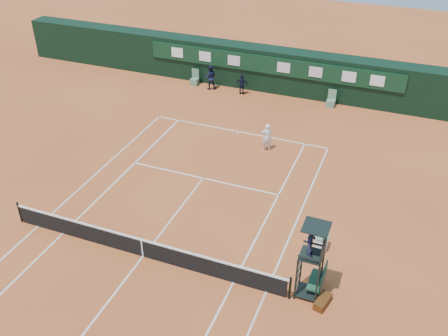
# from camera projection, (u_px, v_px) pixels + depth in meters

# --- Properties ---
(ground) EXTENTS (90.00, 90.00, 0.00)m
(ground) POSITION_uv_depth(u_px,v_px,m) (143.00, 256.00, 21.23)
(ground) COLOR #C65F2E
(ground) RESTS_ON ground
(court_lines) EXTENTS (11.05, 23.85, 0.01)m
(court_lines) POSITION_uv_depth(u_px,v_px,m) (143.00, 256.00, 21.22)
(court_lines) COLOR silver
(court_lines) RESTS_ON ground
(tennis_net) EXTENTS (12.90, 0.10, 1.10)m
(tennis_net) POSITION_uv_depth(u_px,v_px,m) (142.00, 247.00, 20.95)
(tennis_net) COLOR black
(tennis_net) RESTS_ON ground
(back_wall) EXTENTS (40.00, 1.65, 3.00)m
(back_wall) POSITION_uv_depth(u_px,v_px,m) (273.00, 69.00, 35.06)
(back_wall) COLOR black
(back_wall) RESTS_ON ground
(linesman_chair_left) EXTENTS (0.55, 0.50, 1.15)m
(linesman_chair_left) POSITION_uv_depth(u_px,v_px,m) (195.00, 80.00, 36.42)
(linesman_chair_left) COLOR #588665
(linesman_chair_left) RESTS_ON ground
(linesman_chair_right) EXTENTS (0.55, 0.50, 1.15)m
(linesman_chair_right) POSITION_uv_depth(u_px,v_px,m) (331.00, 102.00, 33.34)
(linesman_chair_right) COLOR #5B8C6A
(linesman_chair_right) RESTS_ON ground
(umpire_chair) EXTENTS (0.96, 0.95, 3.42)m
(umpire_chair) POSITION_uv_depth(u_px,v_px,m) (312.00, 247.00, 18.10)
(umpire_chair) COLOR black
(umpire_chair) RESTS_ON ground
(player_bench) EXTENTS (0.56, 1.20, 1.10)m
(player_bench) POSITION_uv_depth(u_px,v_px,m) (319.00, 279.00, 19.31)
(player_bench) COLOR #1A422A
(player_bench) RESTS_ON ground
(tennis_bag) EXTENTS (0.59, 0.96, 0.33)m
(tennis_bag) POSITION_uv_depth(u_px,v_px,m) (323.00, 302.00, 18.89)
(tennis_bag) COLOR black
(tennis_bag) RESTS_ON ground
(cooler) EXTENTS (0.57, 0.57, 0.65)m
(cooler) POSITION_uv_depth(u_px,v_px,m) (321.00, 242.00, 21.51)
(cooler) COLOR white
(cooler) RESTS_ON ground
(tennis_ball) EXTENTS (0.06, 0.06, 0.06)m
(tennis_ball) POSITION_uv_depth(u_px,v_px,m) (303.00, 153.00, 28.36)
(tennis_ball) COLOR #C5DA32
(tennis_ball) RESTS_ON ground
(player) EXTENTS (0.72, 0.63, 1.65)m
(player) POSITION_uv_depth(u_px,v_px,m) (267.00, 137.00, 28.27)
(player) COLOR white
(player) RESTS_ON ground
(ball_kid_left) EXTENTS (1.05, 0.96, 1.77)m
(ball_kid_left) POSITION_uv_depth(u_px,v_px,m) (210.00, 77.00, 35.47)
(ball_kid_left) COLOR black
(ball_kid_left) RESTS_ON ground
(ball_kid_right) EXTENTS (0.90, 0.44, 1.48)m
(ball_kid_right) POSITION_uv_depth(u_px,v_px,m) (242.00, 84.00, 34.76)
(ball_kid_right) COLOR black
(ball_kid_right) RESTS_ON ground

